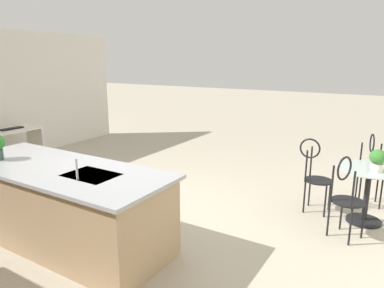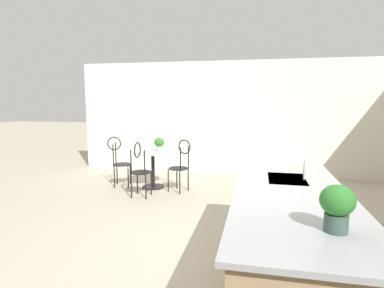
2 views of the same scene
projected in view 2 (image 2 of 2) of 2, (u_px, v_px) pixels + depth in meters
The scene contains 10 objects.
ground_plane at pixel (207, 260), 3.51m from camera, with size 40.00×40.00×0.00m, color #B2A893.
wall_left_window at pixel (236, 118), 7.45m from camera, with size 0.12×7.80×2.70m, color silver.
kitchen_island at pixel (290, 239), 2.98m from camera, with size 2.80×1.06×0.92m.
bistro_table at pixel (153, 166), 6.38m from camera, with size 0.80×0.80×0.74m.
chair_near_window at pixel (181, 163), 6.06m from camera, with size 0.49×0.52×1.04m.
chair_by_island at pixel (119, 159), 6.47m from camera, with size 0.46×0.52×1.04m.
chair_toward_desk at pixel (140, 167), 5.71m from camera, with size 0.48×0.38×1.04m.
sink_faucet at pixel (304, 170), 3.40m from camera, with size 0.02×0.02×0.22m, color #B2B5BA.
potted_plant_on_table at pixel (159, 144), 6.37m from camera, with size 0.20×0.20×0.29m.
potted_plant_counter_far at pixel (337, 205), 2.03m from camera, with size 0.22×0.22×0.31m.
Camera 2 is at (3.26, 0.53, 1.77)m, focal length 29.28 mm.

